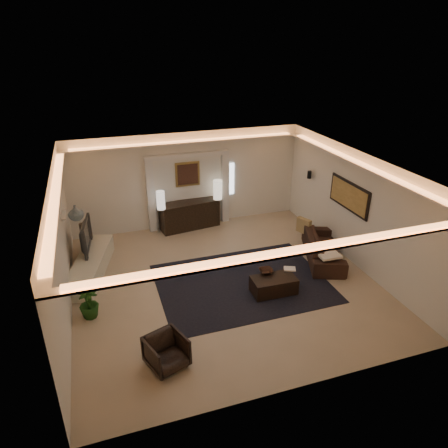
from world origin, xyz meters
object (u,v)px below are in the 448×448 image
object	(u,v)px
console	(190,215)
armchair	(167,352)
coffee_table	(274,285)
sofa	(323,248)

from	to	relation	value
console	armchair	xyz separation A→B (m)	(-1.80, -5.54, -0.09)
coffee_table	armchair	distance (m)	3.17
coffee_table	console	bearing A→B (deg)	104.76
console	sofa	size ratio (longest dim) A/B	0.84
console	sofa	distance (m)	4.16
console	coffee_table	size ratio (longest dim) A/B	1.77
console	sofa	world-z (taller)	console
armchair	console	bearing A→B (deg)	52.00
console	armchair	distance (m)	5.83
sofa	coffee_table	xyz separation A→B (m)	(-1.91, -1.05, -0.11)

